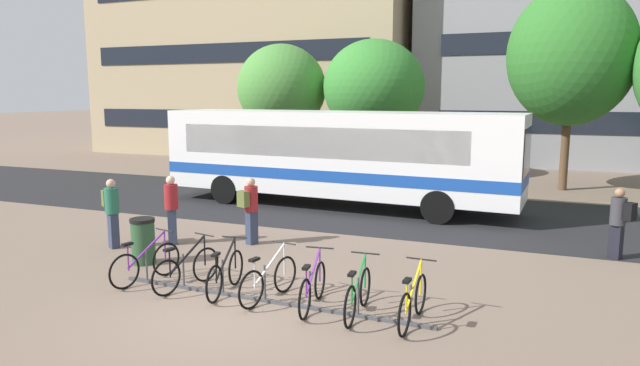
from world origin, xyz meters
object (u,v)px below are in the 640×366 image
commuter_grey_pack_3 (172,205)px  street_tree_2 (374,87)px  parked_bicycle_black_2 (225,274)px  parked_bicycle_black_1 (187,269)px  city_bus (338,154)px  parked_bicycle_white_3 (269,280)px  commuter_black_pack_1 (619,219)px  commuter_olive_pack_0 (112,208)px  parked_bicycle_green_5 (358,295)px  parked_bicycle_purple_0 (146,264)px  street_tree_0 (571,55)px  commuter_olive_pack_2 (250,206)px  trash_bin (143,241)px  parked_bicycle_purple_4 (313,288)px  parked_bicycle_yellow_6 (413,302)px  street_tree_1 (282,88)px

commuter_grey_pack_3 → street_tree_2: (1.43, 12.86, 3.07)m
parked_bicycle_black_2 → parked_bicycle_black_1: bearing=85.1°
city_bus → parked_bicycle_black_2: (0.91, -8.74, -1.39)m
parked_bicycle_white_3 → commuter_black_pack_1: bearing=-39.0°
parked_bicycle_black_1 → commuter_olive_pack_0: 3.96m
parked_bicycle_black_2 → parked_bicycle_green_5: size_ratio=0.99×
parked_bicycle_purple_0 → parked_bicycle_white_3: 2.77m
parked_bicycle_black_1 → street_tree_0: bearing=-12.4°
commuter_olive_pack_2 → commuter_grey_pack_3: size_ratio=0.97×
commuter_grey_pack_3 → commuter_olive_pack_2: bearing=78.7°
parked_bicycle_black_1 → parked_bicycle_green_5: bearing=-78.9°
commuter_black_pack_1 → street_tree_0: size_ratio=0.21×
parked_bicycle_black_2 → commuter_black_pack_1: commuter_black_pack_1 is taller
commuter_black_pack_1 → trash_bin: (-9.90, -4.34, -0.43)m
commuter_grey_pack_3 → parked_bicycle_green_5: bearing=32.0°
parked_bicycle_purple_4 → parked_bicycle_green_5: (0.85, -0.04, 0.00)m
street_tree_2 → street_tree_0: bearing=-1.9°
parked_bicycle_purple_4 → parked_bicycle_yellow_6: bearing=-98.5°
parked_bicycle_white_3 → parked_bicycle_green_5: same height
commuter_black_pack_1 → street_tree_0: 10.82m
commuter_olive_pack_0 → trash_bin: 1.82m
parked_bicycle_yellow_6 → street_tree_2: bearing=21.1°
parked_bicycle_purple_4 → street_tree_2: (-3.55, 15.57, 3.70)m
parked_bicycle_purple_4 → street_tree_1: size_ratio=0.28×
city_bus → commuter_black_pack_1: (8.08, -3.41, -0.83)m
trash_bin → street_tree_2: 14.96m
commuter_olive_pack_0 → commuter_black_pack_1: commuter_olive_pack_0 is taller
parked_bicycle_purple_0 → parked_bicycle_green_5: 4.52m
parked_bicycle_black_1 → parked_bicycle_black_2: (0.85, 0.05, 0.00)m
parked_bicycle_yellow_6 → street_tree_2: (-5.35, 15.61, 3.70)m
parked_bicycle_black_1 → parked_bicycle_purple_4: 2.68m
parked_bicycle_green_5 → street_tree_2: (-4.41, 15.61, 3.70)m
parked_bicycle_black_1 → street_tree_1: bearing=31.6°
city_bus → commuter_olive_pack_2: size_ratio=7.13×
commuter_olive_pack_2 → street_tree_1: (-4.92, 12.08, 3.08)m
street_tree_2 → commuter_grey_pack_3: bearing=-96.3°
parked_bicycle_black_1 → street_tree_2: 15.99m
commuter_olive_pack_0 → parked_bicycle_yellow_6: bearing=15.3°
commuter_olive_pack_2 → trash_bin: (-1.43, -2.35, -0.46)m
city_bus → trash_bin: city_bus is taller
parked_bicycle_purple_0 → street_tree_2: bearing=12.9°
parked_bicycle_purple_0 → commuter_black_pack_1: 10.50m
trash_bin → parked_bicycle_yellow_6: bearing=-9.9°
city_bus → commuter_olive_pack_0: 7.78m
parked_bicycle_black_2 → street_tree_1: 17.03m
commuter_olive_pack_0 → street_tree_1: bearing=126.8°
commuter_olive_pack_2 → parked_bicycle_white_3: bearing=-126.4°
commuter_black_pack_1 → trash_bin: bearing=55.0°
city_bus → parked_bicycle_white_3: 9.06m
commuter_olive_pack_2 → city_bus: bearing=15.9°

